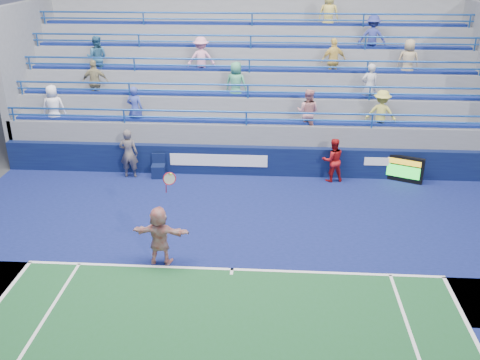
# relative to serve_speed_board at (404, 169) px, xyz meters

# --- Properties ---
(ground) EXTENTS (120.00, 120.00, 0.00)m
(ground) POSITION_rel_serve_speed_board_xyz_m (-5.70, -6.21, -0.49)
(ground) COLOR #333538
(sponsor_wall) EXTENTS (18.00, 0.32, 1.10)m
(sponsor_wall) POSITION_rel_serve_speed_board_xyz_m (-5.69, 0.29, 0.06)
(sponsor_wall) COLOR #0A0F39
(sponsor_wall) RESTS_ON ground
(bleacher_stand) EXTENTS (18.00, 5.60, 6.13)m
(bleacher_stand) POSITION_rel_serve_speed_board_xyz_m (-5.69, 4.06, 1.05)
(bleacher_stand) COLOR slate
(bleacher_stand) RESTS_ON ground
(serve_speed_board) EXTENTS (1.35, 0.69, 0.97)m
(serve_speed_board) POSITION_rel_serve_speed_board_xyz_m (0.00, 0.00, 0.00)
(serve_speed_board) COLOR black
(serve_speed_board) RESTS_ON ground
(judge_chair) EXTENTS (0.52, 0.52, 0.86)m
(judge_chair) POSITION_rel_serve_speed_board_xyz_m (-8.88, -0.17, -0.21)
(judge_chair) COLOR #0C1539
(judge_chair) RESTS_ON ground
(tennis_player) EXTENTS (1.55, 0.57, 2.64)m
(tennis_player) POSITION_rel_serve_speed_board_xyz_m (-7.62, -5.96, 0.34)
(tennis_player) COLOR silver
(tennis_player) RESTS_ON ground
(line_judge) EXTENTS (0.68, 0.46, 1.83)m
(line_judge) POSITION_rel_serve_speed_board_xyz_m (-9.94, -0.21, 0.43)
(line_judge) COLOR #161F3D
(line_judge) RESTS_ON ground
(ball_girl) EXTENTS (0.89, 0.75, 1.62)m
(ball_girl) POSITION_rel_serve_speed_board_xyz_m (-2.56, -0.10, 0.32)
(ball_girl) COLOR #A41214
(ball_girl) RESTS_ON ground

